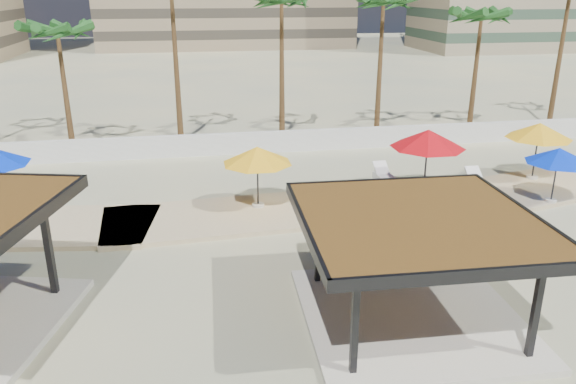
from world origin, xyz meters
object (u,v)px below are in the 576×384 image
lounger_a (3,213)px  lounger_b (480,186)px  umbrella_c (428,139)px  pavilion_central (415,259)px  lounger_c (387,180)px

lounger_a → lounger_b: size_ratio=0.90×
lounger_a → umbrella_c: bearing=-94.0°
lounger_a → lounger_b: lounger_b is taller
pavilion_central → lounger_b: (6.84, 9.03, -1.48)m
pavilion_central → lounger_c: size_ratio=2.96×
lounger_b → lounger_c: 4.13m
lounger_b → lounger_a: bearing=91.5°
lounger_a → lounger_b: 20.03m
pavilion_central → umbrella_c: pavilion_central is taller
lounger_a → lounger_c: bearing=-88.6°
lounger_c → pavilion_central: bearing=161.3°
lounger_b → lounger_c: lounger_b is taller
umbrella_c → lounger_b: umbrella_c is taller
pavilion_central → umbrella_c: (4.19, 9.08, 0.79)m
lounger_a → lounger_b: (20.03, -0.30, 0.02)m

